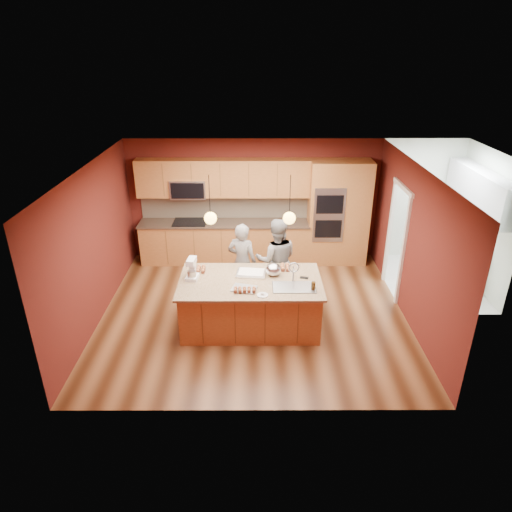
{
  "coord_description": "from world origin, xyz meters",
  "views": [
    {
      "loc": [
        0.03,
        -7.21,
        4.51
      ],
      "look_at": [
        0.05,
        -0.1,
        1.19
      ],
      "focal_mm": 32.0,
      "sensor_mm": 36.0,
      "label": 1
    }
  ],
  "objects_px": {
    "person_left": "(242,262)",
    "mixing_bowl": "(273,270)",
    "person_right": "(276,260)",
    "stand_mixer": "(192,270)",
    "island": "(251,303)"
  },
  "relations": [
    {
      "from": "person_left",
      "to": "mixing_bowl",
      "type": "relative_size",
      "value": 5.8
    },
    {
      "from": "person_left",
      "to": "mixing_bowl",
      "type": "distance_m",
      "value": 0.94
    },
    {
      "from": "stand_mixer",
      "to": "mixing_bowl",
      "type": "bearing_deg",
      "value": 11.57
    },
    {
      "from": "island",
      "to": "person_right",
      "type": "relative_size",
      "value": 1.46
    },
    {
      "from": "mixing_bowl",
      "to": "person_right",
      "type": "bearing_deg",
      "value": 83.21
    },
    {
      "from": "person_left",
      "to": "stand_mixer",
      "type": "bearing_deg",
      "value": 65.07
    },
    {
      "from": "person_right",
      "to": "mixing_bowl",
      "type": "bearing_deg",
      "value": 82.6
    },
    {
      "from": "person_right",
      "to": "stand_mixer",
      "type": "distance_m",
      "value": 1.71
    },
    {
      "from": "island",
      "to": "person_left",
      "type": "relative_size",
      "value": 1.55
    },
    {
      "from": "island",
      "to": "person_right",
      "type": "distance_m",
      "value": 1.1
    },
    {
      "from": "person_left",
      "to": "person_right",
      "type": "height_order",
      "value": "person_right"
    },
    {
      "from": "person_right",
      "to": "mixing_bowl",
      "type": "xyz_separation_m",
      "value": [
        -0.09,
        -0.73,
        0.17
      ]
    },
    {
      "from": "person_left",
      "to": "person_right",
      "type": "bearing_deg",
      "value": -160.69
    },
    {
      "from": "person_right",
      "to": "stand_mixer",
      "type": "bearing_deg",
      "value": 29.4
    },
    {
      "from": "person_right",
      "to": "person_left",
      "type": "bearing_deg",
      "value": -0.61
    }
  ]
}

